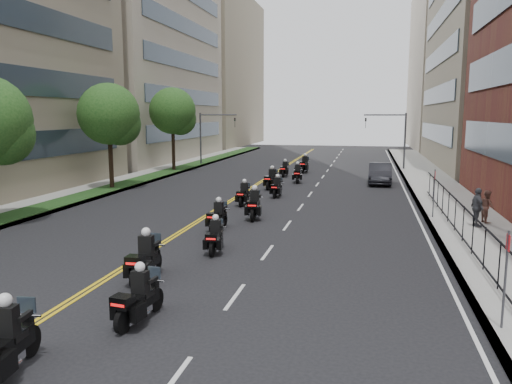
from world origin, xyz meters
TOP-DOWN VIEW (x-y plane):
  - ground at (0.00, 0.00)m, footprint 160.00×160.00m
  - sidewalk_right at (12.00, 25.00)m, footprint 4.00×90.00m
  - sidewalk_left at (-12.00, 25.00)m, footprint 4.00×90.00m
  - grass_strip at (-11.20, 25.00)m, footprint 2.00×90.00m
  - building_right_far at (21.50, 78.00)m, footprint 15.00×28.00m
  - building_left_mid at (-21.98, 48.00)m, footprint 16.11×28.00m
  - building_left_far at (-22.00, 78.00)m, footprint 16.00×28.00m
  - iron_fence at (11.00, 12.00)m, footprint 0.05×28.00m
  - street_trees at (-11.05, 18.61)m, footprint 4.40×38.40m
  - traffic_signal_right at (9.54, 42.00)m, footprint 4.09×0.20m
  - traffic_signal_left at (-9.54, 42.00)m, footprint 4.09×0.20m
  - motorcycle_0 at (-0.27, -0.57)m, footprint 0.70×2.42m
  - motorcycle_1 at (1.21, 2.62)m, footprint 0.65×2.20m
  - motorcycle_2 at (-0.05, 5.74)m, footprint 0.57×2.41m
  - motorcycle_3 at (1.17, 9.55)m, footprint 0.59×2.07m
  - motorcycle_4 at (0.13, 13.33)m, footprint 0.55×2.13m
  - motorcycle_5 at (1.25, 16.21)m, footprint 0.68×2.41m
  - motorcycle_6 at (-0.26, 20.00)m, footprint 0.49×2.14m
  - motorcycle_7 at (1.17, 23.40)m, footprint 0.52×2.06m
  - motorcycle_8 at (0.13, 26.86)m, footprint 0.71×2.33m
  - motorcycle_9 at (1.52, 30.73)m, footprint 0.61×2.31m
  - motorcycle_10 at (-0.11, 34.35)m, footprint 0.51×2.12m
  - motorcycle_11 at (1.24, 37.65)m, footprint 0.67×2.48m
  - parked_sedan at (8.00, 31.53)m, footprint 1.82×5.00m
  - pedestrian_b at (12.81, 17.18)m, footprint 0.81×0.93m
  - pedestrian_c at (12.14, 16.04)m, footprint 0.70×1.17m

SIDE VIEW (x-z plane):
  - ground at x=0.00m, z-range 0.00..0.00m
  - sidewalk_right at x=12.00m, z-range 0.00..0.15m
  - sidewalk_left at x=-12.00m, z-range 0.00..0.15m
  - grass_strip at x=-11.20m, z-range 0.15..0.19m
  - motorcycle_7 at x=1.17m, z-range -0.16..1.36m
  - motorcycle_3 at x=1.17m, z-range -0.16..1.37m
  - motorcycle_10 at x=-0.11m, z-range -0.16..1.40m
  - motorcycle_4 at x=0.13m, z-range -0.17..1.41m
  - motorcycle_6 at x=-0.26m, z-range -0.17..1.42m
  - motorcycle_1 at x=1.21m, z-range -0.17..1.45m
  - motorcycle_9 at x=1.52m, z-range -0.18..1.52m
  - motorcycle_8 at x=0.13m, z-range -0.18..1.54m
  - motorcycle_5 at x=1.25m, z-range -0.19..1.59m
  - motorcycle_2 at x=-0.05m, z-range -0.19..1.59m
  - motorcycle_0 at x=-0.27m, z-range -0.19..1.60m
  - motorcycle_11 at x=1.24m, z-range -0.19..1.64m
  - parked_sedan at x=8.00m, z-range 0.00..1.64m
  - iron_fence at x=11.00m, z-range 0.15..1.65m
  - pedestrian_b at x=12.81m, z-range 0.15..1.76m
  - pedestrian_c at x=12.14m, z-range 0.15..2.02m
  - traffic_signal_right at x=9.54m, z-range 0.90..6.50m
  - traffic_signal_left at x=-9.54m, z-range 0.90..6.50m
  - street_trees at x=-11.05m, z-range 1.14..9.12m
  - building_right_far at x=21.50m, z-range 0.00..26.00m
  - building_left_far at x=-22.00m, z-range 0.00..26.00m
  - building_left_mid at x=-21.98m, z-range 0.00..34.00m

